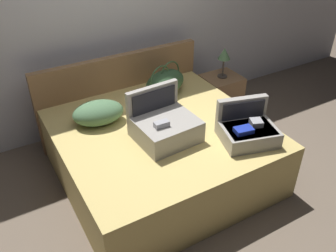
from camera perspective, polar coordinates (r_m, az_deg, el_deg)
name	(u,v)px	position (r m, az deg, el deg)	size (l,w,h in m)	color
ground_plane	(182,198)	(3.48, 2.24, -11.34)	(12.00, 12.00, 0.00)	#6B5B4C
back_wall	(103,15)	(4.11, -10.17, 16.85)	(8.00, 0.10, 2.60)	silver
bed	(161,152)	(3.55, -1.09, -4.12)	(1.86, 1.79, 0.57)	tan
headboard	(121,95)	(4.15, -7.45, 4.90)	(1.90, 0.08, 0.95)	olive
hard_case_large	(165,126)	(3.18, -0.51, 0.06)	(0.54, 0.51, 0.43)	gray
hard_case_medium	(247,130)	(3.25, 12.41, -0.55)	(0.56, 0.51, 0.34)	gray
duffel_bag	(165,82)	(3.89, -0.47, 6.91)	(0.57, 0.43, 0.35)	#2D4C2D
pillow_near_headboard	(98,113)	(3.46, -10.96, 2.07)	(0.48, 0.32, 0.22)	#4C724C
nightstand	(220,96)	(4.58, 8.28, 4.73)	(0.44, 0.40, 0.53)	olive
table_lamp	(224,55)	(4.35, 8.86, 10.95)	(0.15, 0.15, 0.36)	#3F3833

